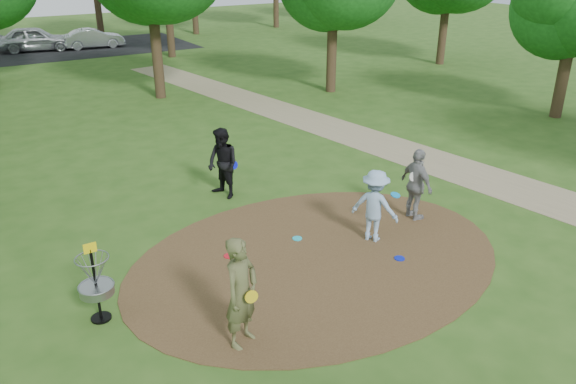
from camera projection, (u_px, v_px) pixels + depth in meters
ground at (318, 258)px, 11.99m from camera, size 100.00×100.00×0.00m
dirt_clearing at (318, 258)px, 11.99m from camera, size 8.40×8.40×0.02m
footpath at (459, 170)px, 16.68m from camera, size 7.55×39.89×0.01m
parking_lot at (80, 48)px, 36.27m from camera, size 14.00×8.00×0.01m
player_observer_with_disc at (241, 293)px, 9.06m from camera, size 0.86×0.76×1.97m
player_throwing_with_disc at (375, 206)px, 12.42m from camera, size 1.24×1.25×1.68m
player_walking_with_disc at (223, 164)px, 14.57m from camera, size 0.90×1.05×1.87m
player_waiting_with_disc at (417, 185)px, 13.38m from camera, size 0.53×1.08×1.79m
disc_ground_cyan at (297, 238)px, 12.74m from camera, size 0.22×0.22×0.02m
disc_ground_blue at (400, 258)px, 11.93m from camera, size 0.22×0.22×0.02m
disc_ground_red at (229, 256)px, 12.03m from camera, size 0.22×0.22×0.02m
car_left at (35, 39)px, 35.03m from camera, size 4.74×2.65×1.52m
car_right at (93, 38)px, 36.12m from camera, size 3.83×1.61×1.23m
disc_golf_basket at (95, 277)px, 9.70m from camera, size 0.63×0.63×1.54m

